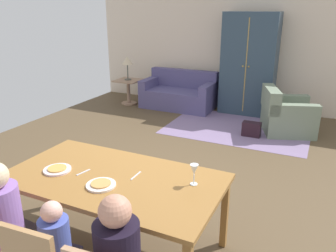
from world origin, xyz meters
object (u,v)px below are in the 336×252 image
(plate_near_child, at_px, (101,185))
(wine_glass, at_px, (194,170))
(plate_near_man, at_px, (57,170))
(person_man, at_px, (9,229))
(couch, at_px, (179,94))
(side_table, at_px, (128,88))
(table_lamp, at_px, (127,61))
(armoire, at_px, (249,64))
(armchair, at_px, (285,115))
(handbag, at_px, (251,129))
(dining_table, at_px, (114,183))

(plate_near_child, xyz_separation_m, wine_glass, (0.70, 0.36, 0.12))
(plate_near_man, height_order, person_man, person_man)
(couch, xyz_separation_m, side_table, (-1.19, -0.26, 0.07))
(table_lamp, bearing_deg, side_table, -63.43)
(person_man, bearing_deg, couch, 99.05)
(armoire, bearing_deg, table_lamp, -169.55)
(plate_near_man, bearing_deg, armchair, 69.32)
(plate_near_child, height_order, table_lamp, table_lamp)
(plate_near_child, xyz_separation_m, handbag, (0.52, 3.69, -0.64))
(plate_near_man, height_order, armoire, armoire)
(couch, relative_size, armoire, 0.77)
(plate_near_child, bearing_deg, plate_near_man, 173.57)
(plate_near_child, xyz_separation_m, armchair, (1.02, 4.18, -0.45))
(person_man, relative_size, handbag, 3.47)
(plate_near_man, xyz_separation_m, handbag, (1.05, 3.63, -0.64))
(armoire, bearing_deg, couch, -170.95)
(wine_glass, xyz_separation_m, handbag, (-0.17, 3.33, -0.76))
(handbag, bearing_deg, person_man, -103.99)
(plate_near_child, distance_m, side_table, 5.28)
(wine_glass, distance_m, armchair, 3.87)
(couch, relative_size, side_table, 2.79)
(plate_near_child, relative_size, armchair, 0.23)
(plate_near_child, relative_size, armoire, 0.12)
(couch, distance_m, table_lamp, 1.41)
(plate_near_man, relative_size, plate_near_child, 1.00)
(wine_glass, distance_m, couch, 4.99)
(wine_glass, bearing_deg, dining_table, -165.52)
(handbag, bearing_deg, side_table, 163.83)
(plate_near_child, distance_m, wine_glass, 0.79)
(dining_table, height_order, table_lamp, table_lamp)
(armchair, xyz_separation_m, handbag, (-0.50, -0.48, -0.19))
(dining_table, distance_m, plate_near_child, 0.19)
(dining_table, distance_m, table_lamp, 5.12)
(wine_glass, xyz_separation_m, armoire, (-0.60, 4.73, 0.16))
(armchair, bearing_deg, plate_near_man, -110.68)
(armchair, xyz_separation_m, armoire, (-0.93, 0.91, 0.73))
(plate_near_man, relative_size, table_lamp, 0.46)
(armchair, bearing_deg, person_man, -108.25)
(armchair, bearing_deg, handbag, -136.00)
(armchair, height_order, armoire, armoire)
(armchair, bearing_deg, wine_glass, -94.86)
(plate_near_child, bearing_deg, side_table, 119.33)
(armoire, relative_size, table_lamp, 3.89)
(plate_near_child, bearing_deg, person_man, -135.06)
(plate_near_man, distance_m, person_man, 0.64)
(plate_near_man, height_order, plate_near_child, same)
(plate_near_man, height_order, side_table, plate_near_man)
(plate_near_child, relative_size, side_table, 0.43)
(couch, height_order, side_table, couch)
(dining_table, distance_m, side_table, 5.12)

